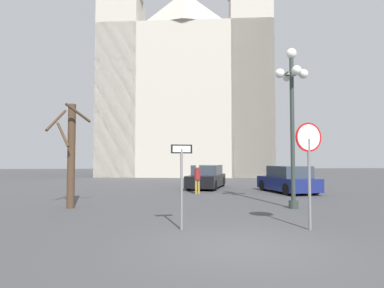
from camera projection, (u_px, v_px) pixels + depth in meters
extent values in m
plane|color=#424244|center=(239.00, 248.00, 6.82)|extent=(120.00, 120.00, 0.00)
cube|color=#BCB5A5|center=(188.00, 107.00, 39.27)|extent=(20.26, 14.95, 16.41)
pyramid|color=#BCB5A5|center=(184.00, 8.00, 34.59)|extent=(6.75, 2.94, 3.50)
cube|color=#BCB5A5|center=(121.00, 88.00, 35.83)|extent=(4.98, 4.98, 19.62)
cube|color=#BCB5A5|center=(250.00, 86.00, 34.93)|extent=(4.98, 4.98, 19.62)
cylinder|color=slate|center=(309.00, 184.00, 8.62)|extent=(0.08, 0.08, 2.43)
cylinder|color=red|center=(309.00, 137.00, 8.68)|extent=(0.78, 0.20, 0.79)
cylinder|color=white|center=(309.00, 137.00, 8.66)|extent=(0.68, 0.14, 0.69)
cylinder|color=slate|center=(182.00, 189.00, 8.62)|extent=(0.07, 0.07, 2.15)
cube|color=black|center=(182.00, 149.00, 8.67)|extent=(0.58, 0.10, 0.24)
cube|color=white|center=(182.00, 149.00, 8.66)|extent=(0.48, 0.07, 0.17)
cylinder|color=#2D3833|center=(292.00, 133.00, 12.48)|extent=(0.16, 0.16, 5.81)
cylinder|color=#2D3833|center=(294.00, 204.00, 12.35)|extent=(0.36, 0.36, 0.30)
sphere|color=white|center=(291.00, 54.00, 12.63)|extent=(0.41, 0.41, 0.41)
sphere|color=white|center=(303.00, 74.00, 12.63)|extent=(0.37, 0.37, 0.37)
cylinder|color=#2D3833|center=(297.00, 74.00, 12.61)|extent=(0.05, 0.48, 0.05)
sphere|color=white|center=(287.00, 77.00, 13.07)|extent=(0.37, 0.37, 0.37)
cylinder|color=#2D3833|center=(289.00, 75.00, 12.83)|extent=(0.48, 0.05, 0.05)
sphere|color=white|center=(280.00, 73.00, 12.55)|extent=(0.37, 0.37, 0.37)
cylinder|color=#2D3833|center=(286.00, 74.00, 12.57)|extent=(0.05, 0.48, 0.05)
sphere|color=white|center=(296.00, 70.00, 12.12)|extent=(0.37, 0.37, 0.37)
cylinder|color=#2D3833|center=(294.00, 72.00, 12.36)|extent=(0.48, 0.05, 0.05)
cylinder|color=#473323|center=(71.00, 156.00, 12.47)|extent=(0.29, 0.29, 4.02)
cylinder|color=#473323|center=(56.00, 120.00, 12.63)|extent=(0.39, 1.35, 1.01)
cylinder|color=#473323|center=(63.00, 135.00, 12.22)|extent=(0.68, 0.62, 0.98)
cylinder|color=#473323|center=(78.00, 113.00, 12.21)|extent=(0.84, 0.77, 0.67)
cube|color=black|center=(207.00, 180.00, 21.05)|extent=(3.20, 4.91, 0.72)
cube|color=#333D47|center=(207.00, 170.00, 21.30)|extent=(2.37, 2.95, 0.63)
cylinder|color=black|center=(215.00, 185.00, 19.33)|extent=(0.42, 0.68, 0.64)
cylinder|color=black|center=(189.00, 185.00, 19.73)|extent=(0.42, 0.68, 0.64)
cylinder|color=black|center=(223.00, 182.00, 22.34)|extent=(0.42, 0.68, 0.64)
cylinder|color=black|center=(200.00, 181.00, 22.74)|extent=(0.42, 0.68, 0.64)
cube|color=navy|center=(287.00, 184.00, 18.30)|extent=(2.46, 4.27, 0.71)
cube|color=#333D47|center=(289.00, 172.00, 18.14)|extent=(2.00, 2.49, 0.64)
cylinder|color=black|center=(263.00, 185.00, 19.42)|extent=(0.32, 0.67, 0.64)
cylinder|color=black|center=(288.00, 185.00, 19.82)|extent=(0.32, 0.67, 0.64)
cylinder|color=black|center=(287.00, 189.00, 16.76)|extent=(0.32, 0.67, 0.64)
cylinder|color=black|center=(315.00, 189.00, 17.16)|extent=(0.32, 0.67, 0.64)
cylinder|color=olive|center=(199.00, 187.00, 17.48)|extent=(0.12, 0.12, 0.78)
cylinder|color=olive|center=(196.00, 187.00, 17.41)|extent=(0.12, 0.12, 0.78)
cylinder|color=maroon|center=(197.00, 174.00, 17.48)|extent=(0.32, 0.32, 0.58)
sphere|color=tan|center=(197.00, 167.00, 17.50)|extent=(0.21, 0.21, 0.21)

